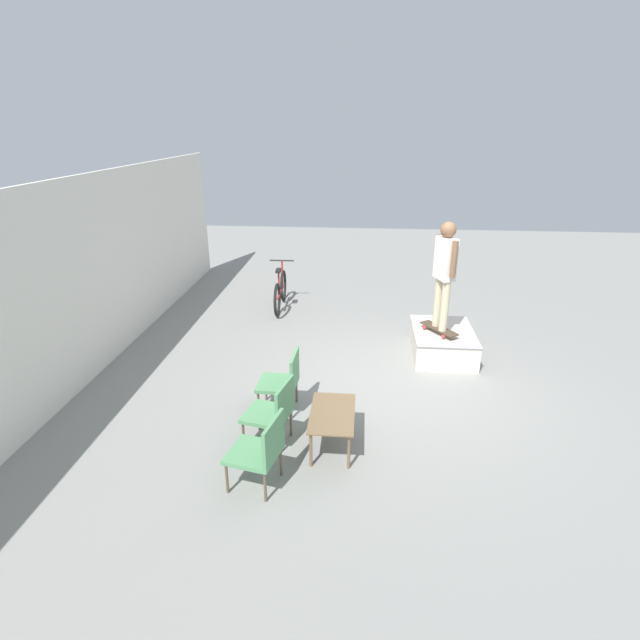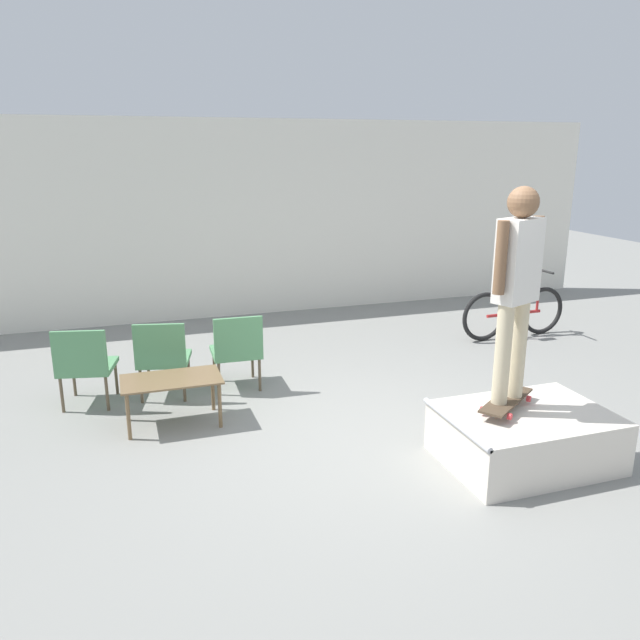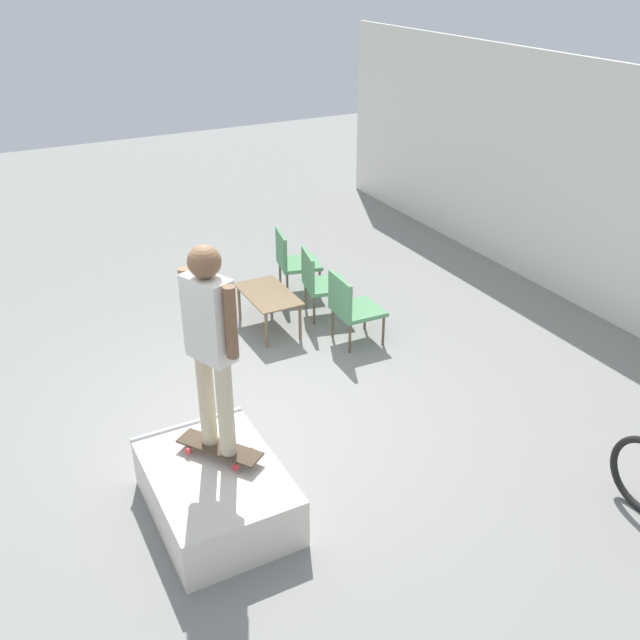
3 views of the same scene
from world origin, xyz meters
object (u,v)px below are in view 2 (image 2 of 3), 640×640
object	(u,v)px
patio_chair_center	(163,355)
bicycle	(514,312)
coffee_table	(172,384)
person_skater	(517,278)
patio_chair_left	(85,363)
patio_chair_right	(237,348)
skate_ramp_box	(525,437)
skateboard_on_ramp	(506,401)

from	to	relation	value
patio_chair_center	bicycle	bearing A→B (deg)	-158.58
coffee_table	patio_chair_center	xyz separation A→B (m)	(-0.02, 0.71, 0.06)
person_skater	bicycle	bearing A→B (deg)	32.00
patio_chair_left	bicycle	bearing A→B (deg)	-160.30
patio_chair_right	bicycle	size ratio (longest dim) A/B	0.52
person_skater	patio_chair_center	size ratio (longest dim) A/B	2.05
bicycle	patio_chair_left	bearing A→B (deg)	-174.45
coffee_table	patio_chair_left	bearing A→B (deg)	138.05
skate_ramp_box	patio_chair_right	bearing A→B (deg)	129.51
patio_chair_left	skateboard_on_ramp	bearing A→B (deg)	158.30
patio_chair_center	bicycle	distance (m)	4.88
person_skater	patio_chair_center	bearing A→B (deg)	116.96
person_skater	bicycle	xyz separation A→B (m)	(2.21, 3.01, -1.22)
coffee_table	patio_chair_center	size ratio (longest dim) A/B	1.09
coffee_table	person_skater	bearing A→B (deg)	-31.47
patio_chair_left	person_skater	bearing A→B (deg)	158.30
skateboard_on_ramp	coffee_table	distance (m)	3.05
skate_ramp_box	skateboard_on_ramp	xyz separation A→B (m)	(-0.14, 0.10, 0.31)
bicycle	patio_chair_center	bearing A→B (deg)	-173.32
patio_chair_right	bicycle	xyz separation A→B (m)	(4.04, 0.71, -0.11)
skate_ramp_box	skateboard_on_ramp	distance (m)	0.35
patio_chair_center	person_skater	bearing A→B (deg)	151.79
patio_chair_center	patio_chair_left	bearing A→B (deg)	13.07
skate_ramp_box	skateboard_on_ramp	world-z (taller)	skateboard_on_ramp
skateboard_on_ramp	person_skater	bearing A→B (deg)	-35.23
coffee_table	skate_ramp_box	bearing A→B (deg)	-31.67
patio_chair_center	coffee_table	bearing A→B (deg)	104.69
patio_chair_left	bicycle	distance (m)	5.64
skate_ramp_box	person_skater	xyz separation A→B (m)	(-0.14, 0.10, 1.35)
person_skater	coffee_table	distance (m)	3.27
bicycle	coffee_table	bearing A→B (deg)	-165.24
coffee_table	patio_chair_left	size ratio (longest dim) A/B	1.09
skate_ramp_box	patio_chair_center	xyz separation A→B (m)	(-2.76, 2.40, 0.25)
person_skater	bicycle	size ratio (longest dim) A/B	1.06
patio_chair_left	patio_chair_right	xyz separation A→B (m)	(1.55, -0.00, 0.00)
patio_chair_right	bicycle	distance (m)	4.10
patio_chair_center	skate_ramp_box	bearing A→B (deg)	152.07
skateboard_on_ramp	coffee_table	size ratio (longest dim) A/B	0.77
skateboard_on_ramp	patio_chair_center	world-z (taller)	patio_chair_center
skateboard_on_ramp	bicycle	distance (m)	3.74
skateboard_on_ramp	person_skater	distance (m)	1.05
patio_chair_left	patio_chair_center	bearing A→B (deg)	-167.52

